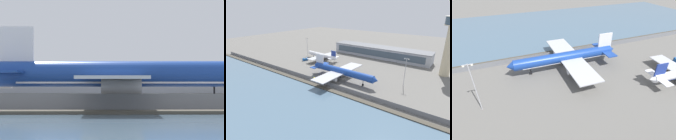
{
  "view_description": "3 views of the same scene",
  "coord_description": "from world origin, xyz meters",
  "views": [
    {
      "loc": [
        -4.46,
        -84.87,
        5.37
      ],
      "look_at": [
        -3.23,
        -1.94,
        6.77
      ],
      "focal_mm": 70.0,
      "sensor_mm": 36.0,
      "label": 1
    },
    {
      "loc": [
        65.22,
        -95.23,
        48.45
      ],
      "look_at": [
        -5.49,
        -0.1,
        5.66
      ],
      "focal_mm": 28.0,
      "sensor_mm": 36.0,
      "label": 2
    },
    {
      "loc": [
        26.92,
        66.85,
        44.63
      ],
      "look_at": [
        3.77,
        8.1,
        5.41
      ],
      "focal_mm": 28.0,
      "sensor_mm": 36.0,
      "label": 3
    }
  ],
  "objects": [
    {
      "name": "ground_plane",
      "position": [
        0.0,
        0.0,
        0.0
      ],
      "size": [
        500.0,
        500.0,
        0.0
      ],
      "primitive_type": "plane",
      "color": "#66635E"
    },
    {
      "name": "waterfront_lagoon",
      "position": [
        0.0,
        -71.0,
        0.0
      ],
      "size": [
        320.0,
        98.0,
        0.01
      ],
      "color": "slate",
      "rests_on": "ground"
    },
    {
      "name": "shoreline_seawall",
      "position": [
        0.0,
        -20.5,
        0.25
      ],
      "size": [
        320.0,
        3.0,
        0.5
      ],
      "color": "#474238",
      "rests_on": "ground"
    },
    {
      "name": "perimeter_fence",
      "position": [
        0.0,
        -16.0,
        1.38
      ],
      "size": [
        280.0,
        0.1,
        2.75
      ],
      "color": "slate",
      "rests_on": "ground"
    },
    {
      "name": "cargo_jet_blue",
      "position": [
        -1.48,
        -1.72,
        5.8
      ],
      "size": [
        54.29,
        46.59,
        15.2
      ],
      "color": "#193D93",
      "rests_on": "ground"
    },
    {
      "name": "baggage_tug",
      "position": [
        -17.95,
        -12.98,
        0.81
      ],
      "size": [
        3.55,
        3.11,
        1.8
      ],
      "color": "yellow",
      "rests_on": "ground"
    },
    {
      "name": "apron_light_mast_apron_west",
      "position": [
        37.38,
        13.96,
        10.53
      ],
      "size": [
        3.2,
        0.4,
        18.55
      ],
      "color": "#A8A8AD",
      "rests_on": "ground"
    }
  ]
}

